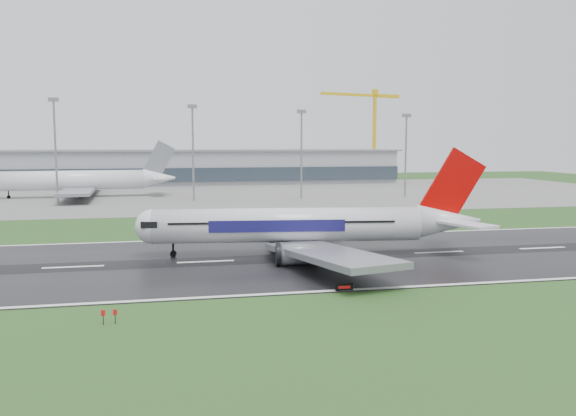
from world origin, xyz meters
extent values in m
plane|color=#21471A|center=(0.00, 0.00, 0.00)|extent=(520.00, 520.00, 0.00)
cube|color=black|center=(0.00, 0.00, 0.05)|extent=(400.00, 45.00, 0.10)
cube|color=slate|center=(0.00, 125.00, 0.04)|extent=(400.00, 130.00, 0.08)
cube|color=gray|center=(0.00, 185.00, 7.50)|extent=(240.00, 36.00, 15.00)
cylinder|color=gray|center=(-19.51, 100.00, 15.74)|extent=(0.64, 0.64, 31.48)
cylinder|color=gray|center=(22.50, 100.00, 14.97)|extent=(0.64, 0.64, 29.93)
cylinder|color=gray|center=(58.51, 100.00, 14.35)|extent=(0.64, 0.64, 28.70)
cylinder|color=gray|center=(95.88, 100.00, 13.86)|extent=(0.64, 0.64, 27.71)
camera|label=1|loc=(14.48, -91.94, 18.83)|focal=36.43mm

